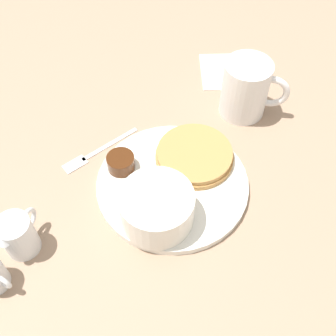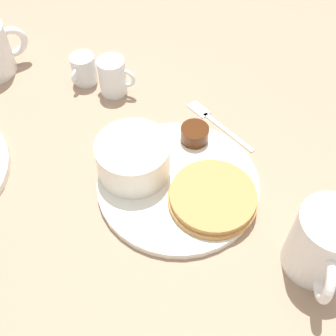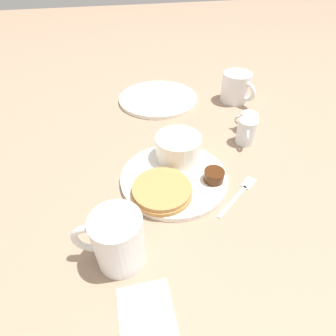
{
  "view_description": "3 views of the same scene",
  "coord_description": "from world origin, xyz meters",
  "px_view_note": "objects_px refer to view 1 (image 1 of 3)",
  "views": [
    {
      "loc": [
        -0.37,
        0.02,
        0.54
      ],
      "look_at": [
        0.01,
        0.01,
        0.03
      ],
      "focal_mm": 45.0,
      "sensor_mm": 36.0,
      "label": 1
    },
    {
      "loc": [
        -0.04,
        -0.35,
        0.5
      ],
      "look_at": [
        -0.01,
        0.01,
        0.03
      ],
      "focal_mm": 45.0,
      "sensor_mm": 36.0,
      "label": 2
    },
    {
      "loc": [
        0.4,
        -0.11,
        0.4
      ],
      "look_at": [
        0.01,
        -0.01,
        0.04
      ],
      "focal_mm": 28.0,
      "sensor_mm": 36.0,
      "label": 3
    }
  ],
  "objects_px": {
    "bowl": "(157,207)",
    "coffee_mug": "(247,89)",
    "plate": "(172,184)",
    "fork": "(93,154)",
    "creamer_pitcher_near": "(19,235)"
  },
  "relations": [
    {
      "from": "plate",
      "to": "fork",
      "type": "distance_m",
      "value": 0.15
    },
    {
      "from": "plate",
      "to": "fork",
      "type": "relative_size",
      "value": 1.93
    },
    {
      "from": "plate",
      "to": "fork",
      "type": "height_order",
      "value": "plate"
    },
    {
      "from": "coffee_mug",
      "to": "creamer_pitcher_near",
      "type": "relative_size",
      "value": 1.67
    },
    {
      "from": "creamer_pitcher_near",
      "to": "fork",
      "type": "bearing_deg",
      "value": -26.79
    },
    {
      "from": "coffee_mug",
      "to": "creamer_pitcher_near",
      "type": "distance_m",
      "value": 0.43
    },
    {
      "from": "bowl",
      "to": "coffee_mug",
      "type": "relative_size",
      "value": 0.92
    },
    {
      "from": "coffee_mug",
      "to": "fork",
      "type": "xyz_separation_m",
      "value": [
        -0.09,
        0.26,
        -0.05
      ]
    },
    {
      "from": "bowl",
      "to": "creamer_pitcher_near",
      "type": "relative_size",
      "value": 1.54
    },
    {
      "from": "bowl",
      "to": "creamer_pitcher_near",
      "type": "bearing_deg",
      "value": 100.23
    },
    {
      "from": "fork",
      "to": "coffee_mug",
      "type": "bearing_deg",
      "value": -70.08
    },
    {
      "from": "bowl",
      "to": "coffee_mug",
      "type": "bearing_deg",
      "value": -34.8
    },
    {
      "from": "plate",
      "to": "coffee_mug",
      "type": "relative_size",
      "value": 2.06
    },
    {
      "from": "coffee_mug",
      "to": "fork",
      "type": "height_order",
      "value": "coffee_mug"
    },
    {
      "from": "plate",
      "to": "bowl",
      "type": "relative_size",
      "value": 2.22
    }
  ]
}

